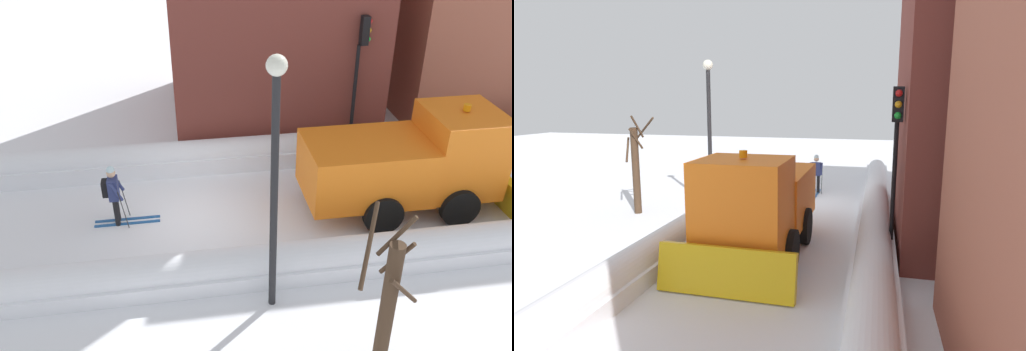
% 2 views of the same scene
% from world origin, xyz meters
% --- Properties ---
extents(ground_plane, '(80.00, 80.00, 0.00)m').
position_xyz_m(ground_plane, '(0.00, 10.00, 0.00)').
color(ground_plane, white).
extents(snowbank_left, '(1.10, 36.00, 0.99)m').
position_xyz_m(snowbank_left, '(-2.79, 10.00, 0.42)').
color(snowbank_left, white).
rests_on(snowbank_left, ground).
extents(snowbank_right, '(1.10, 36.00, 0.90)m').
position_xyz_m(snowbank_right, '(2.79, 10.00, 0.33)').
color(snowbank_right, white).
rests_on(snowbank_right, ground).
extents(plow_truck, '(3.20, 5.98, 3.12)m').
position_xyz_m(plow_truck, '(0.38, 6.10, 1.48)').
color(plow_truck, orange).
rests_on(plow_truck, ground).
extents(skier, '(0.62, 1.80, 1.81)m').
position_xyz_m(skier, '(-0.04, -2.14, 1.00)').
color(skier, black).
rests_on(skier, ground).
extents(traffic_light_pole, '(0.28, 0.42, 4.65)m').
position_xyz_m(traffic_light_pole, '(-3.23, 5.68, 3.25)').
color(traffic_light_pole, black).
rests_on(traffic_light_pole, ground).
extents(street_lamp, '(0.40, 0.40, 5.85)m').
position_xyz_m(street_lamp, '(3.73, 1.54, 3.65)').
color(street_lamp, black).
rests_on(street_lamp, ground).
extents(bare_tree_near, '(1.22, 1.25, 3.76)m').
position_xyz_m(bare_tree_near, '(6.09, 3.16, 1.78)').
color(bare_tree_near, '#402D1E').
rests_on(bare_tree_near, ground).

